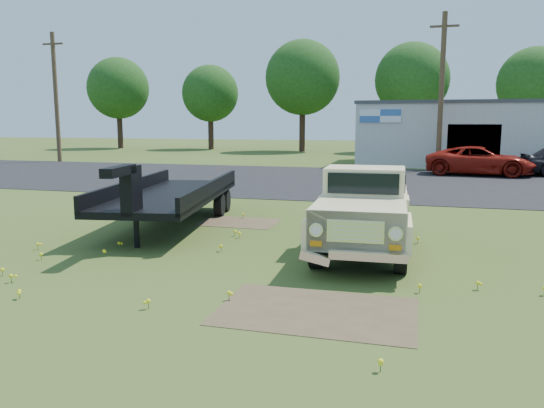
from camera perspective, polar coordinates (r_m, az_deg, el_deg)
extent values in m
plane|color=#374D18|center=(11.41, 0.19, -5.72)|extent=(140.00, 140.00, 0.00)
cube|color=black|center=(25.97, 8.98, 2.43)|extent=(90.00, 14.00, 0.02)
cube|color=brown|center=(8.29, 4.80, -11.44)|extent=(3.00, 2.00, 0.01)
cube|color=brown|center=(15.25, -3.59, -2.00)|extent=(2.20, 1.60, 0.01)
cube|color=#B8B8B3|center=(37.78, 20.35, 7.02)|extent=(14.00, 8.00, 4.00)
cube|color=#3F3F44|center=(37.79, 20.52, 10.12)|extent=(14.20, 8.20, 0.20)
cube|color=black|center=(33.86, 20.85, 6.16)|extent=(3.00, 0.10, 2.20)
cube|color=white|center=(33.69, 11.55, 9.27)|extent=(2.50, 0.08, 0.80)
cylinder|color=#472E21|center=(41.10, -22.21, 10.52)|extent=(0.30, 0.30, 9.00)
cube|color=#472E21|center=(41.41, -22.52, 15.63)|extent=(1.60, 0.12, 0.12)
cylinder|color=#472E21|center=(32.71, 17.75, 11.33)|extent=(0.30, 0.30, 9.00)
cube|color=#472E21|center=(33.10, 18.07, 17.73)|extent=(1.60, 0.12, 0.12)
cylinder|color=#321F17|center=(59.35, -16.02, 7.52)|extent=(0.56, 0.56, 3.60)
sphere|color=#194112|center=(59.44, -16.22, 11.88)|extent=(6.40, 6.40, 6.40)
cylinder|color=#321F17|center=(55.74, -6.59, 7.55)|extent=(0.56, 0.56, 3.24)
sphere|color=#194112|center=(55.79, -6.66, 11.73)|extent=(5.76, 5.76, 5.76)
cylinder|color=#321F17|center=(51.33, 3.26, 7.88)|extent=(0.56, 0.56, 3.96)
sphere|color=#194112|center=(51.48, 3.31, 13.43)|extent=(7.04, 7.04, 7.04)
cylinder|color=#321F17|center=(51.17, 14.61, 7.51)|extent=(0.56, 0.56, 3.78)
sphere|color=#194112|center=(51.29, 14.83, 12.81)|extent=(6.72, 6.72, 6.72)
cylinder|color=#321F17|center=(50.49, 26.07, 6.68)|extent=(0.56, 0.56, 3.42)
sphere|color=#194112|center=(50.57, 26.40, 11.54)|extent=(6.08, 6.08, 6.08)
imported|color=maroon|center=(30.50, 21.42, 4.32)|extent=(5.76, 3.11, 1.53)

